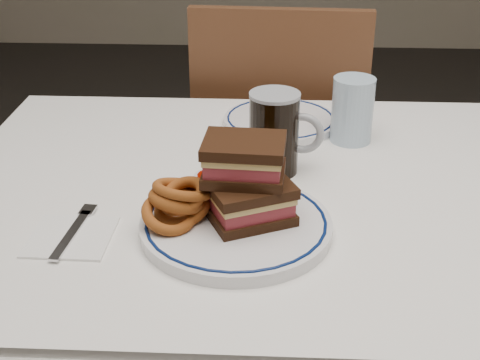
{
  "coord_description": "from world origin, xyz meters",
  "views": [
    {
      "loc": [
        -0.06,
        -1.03,
        1.29
      ],
      "look_at": [
        -0.11,
        -0.11,
        0.82
      ],
      "focal_mm": 50.0,
      "sensor_mm": 36.0,
      "label": 1
    }
  ],
  "objects_px": {
    "reuben_sandwich": "(247,180)",
    "beer_mug": "(276,132)",
    "chair_far": "(278,155)",
    "main_plate": "(236,225)",
    "far_plate": "(280,120)"
  },
  "relations": [
    {
      "from": "main_plate",
      "to": "beer_mug",
      "type": "relative_size",
      "value": 1.98
    },
    {
      "from": "chair_far",
      "to": "beer_mug",
      "type": "bearing_deg",
      "value": -91.52
    },
    {
      "from": "beer_mug",
      "to": "far_plate",
      "type": "relative_size",
      "value": 0.63
    },
    {
      "from": "reuben_sandwich",
      "to": "far_plate",
      "type": "distance_m",
      "value": 0.43
    },
    {
      "from": "beer_mug",
      "to": "main_plate",
      "type": "bearing_deg",
      "value": -105.53
    },
    {
      "from": "chair_far",
      "to": "main_plate",
      "type": "xyz_separation_m",
      "value": [
        -0.07,
        -0.79,
        0.25
      ]
    },
    {
      "from": "beer_mug",
      "to": "reuben_sandwich",
      "type": "bearing_deg",
      "value": -102.22
    },
    {
      "from": "reuben_sandwich",
      "to": "beer_mug",
      "type": "height_order",
      "value": "beer_mug"
    },
    {
      "from": "main_plate",
      "to": "chair_far",
      "type": "bearing_deg",
      "value": 84.61
    },
    {
      "from": "chair_far",
      "to": "beer_mug",
      "type": "xyz_separation_m",
      "value": [
        -0.02,
        -0.58,
        0.32
      ]
    },
    {
      "from": "main_plate",
      "to": "reuben_sandwich",
      "type": "xyz_separation_m",
      "value": [
        0.02,
        0.01,
        0.07
      ]
    },
    {
      "from": "far_plate",
      "to": "reuben_sandwich",
      "type": "bearing_deg",
      "value": -97.39
    },
    {
      "from": "main_plate",
      "to": "far_plate",
      "type": "height_order",
      "value": "main_plate"
    },
    {
      "from": "chair_far",
      "to": "beer_mug",
      "type": "height_order",
      "value": "chair_far"
    },
    {
      "from": "far_plate",
      "to": "main_plate",
      "type": "bearing_deg",
      "value": -99.25
    }
  ]
}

